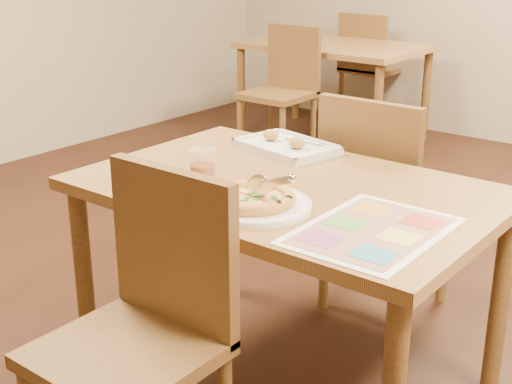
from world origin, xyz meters
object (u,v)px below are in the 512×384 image
Objects in this scene: chair_near at (151,299)px; menu at (372,231)px; glass_tumbler at (203,168)px; plate at (256,206)px; bg_chair_far at (367,56)px; pizza at (253,198)px; pizza_cutter at (271,183)px; appetizer_tray at (286,147)px; dining_table at (287,209)px; bg_table at (334,55)px; chair_far at (378,182)px; bg_chair_near at (286,76)px.

chair_near is 1.00× the size of menu.
glass_tumbler is (-0.22, 0.45, 0.20)m from chair_near.
bg_chair_far is at bearing 115.12° from plate.
bg_chair_far is 3.90m from pizza.
pizza_cutter is at bearing 115.75° from bg_chair_far.
appetizer_tray is at bearing 114.64° from bg_chair_far.
pizza is 0.07m from pizza_cutter.
dining_table is 2.78× the size of menu.
plate reaches higher than bg_table.
chair_far reaches higher than bg_table.
chair_near reaches higher than pizza.
bg_table is at bearing 115.08° from glass_tumbler.
plate is at bearing 93.78° from chair_far.
chair_near is at bearing -64.81° from bg_table.
menu is at bearing 119.97° from bg_chair_far.
glass_tumbler is at bearing 163.91° from pizza.
chair_near is at bearing -60.26° from bg_chair_near.
glass_tumbler reaches higher than pizza.
bg_table is at bearing 115.19° from chair_near.
plate is at bearing 13.61° from pizza.
chair_far reaches higher than plate.
chair_far is 1.00× the size of menu.
glass_tumbler is (-0.22, -0.15, 0.13)m from dining_table.
glass_tumbler is (1.38, -2.35, 0.20)m from bg_chair_near.
appetizer_tray is (1.37, -3.00, 0.17)m from bg_chair_far.
chair_far is at bearing 90.00° from dining_table.
pizza is at bearing 83.03° from chair_near.
pizza_cutter is 1.20× the size of glass_tumbler.
pizza_cutter is (0.05, 0.02, 0.05)m from pizza.
appetizer_tray is at bearing -61.15° from bg_table.
bg_chair_far is 3.73m from glass_tumbler.
dining_table is 1.00× the size of bg_table.
bg_table is 0.51m from bg_chair_far.
chair_far reaches higher than glass_tumbler.
bg_chair_far reaches higher than plate.
bg_table is 3.26m from glass_tumbler.
chair_far is at bearing 73.97° from glass_tumbler.
bg_chair_far is 4.20× the size of glass_tumbler.
chair_far is 0.36× the size of bg_table.
menu is (0.31, 0.04, -0.08)m from pizza_cutter.
appetizer_tray is (1.37, -1.89, 0.17)m from bg_chair_near.
pizza is at bearing 93.13° from chair_far.
bg_chair_near reaches higher than pizza_cutter.
chair_near reaches higher than menu.
pizza is at bearing -170.72° from menu.
pizza is (-0.01, -0.00, 0.02)m from plate.
chair_near is at bearing -119.47° from pizza_cutter.
chair_near is 1.20m from chair_far.
pizza_cutter reaches higher than plate.
dining_table is 2.72m from bg_chair_near.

